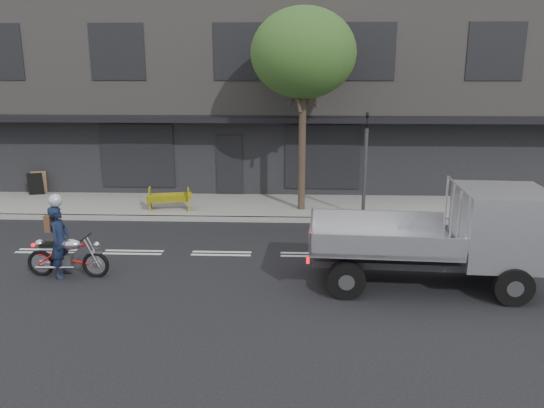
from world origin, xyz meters
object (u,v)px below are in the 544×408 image
Objects in this scene: traffic_light_pole at (365,171)px; rider at (60,242)px; street_tree at (303,54)px; sandwich_board at (36,184)px; motorcycle at (67,255)px; flatbed_ute at (479,229)px; construction_barrier at (168,200)px.

traffic_light_pole is 2.02× the size of rider.
street_tree is 9.38m from rider.
sandwich_board is at bearing 31.27° from rider.
sandwich_board is (-4.38, 7.52, 0.05)m from motorcycle.
construction_barrier is (-8.35, 5.62, -0.81)m from flatbed_ute.
motorcycle is (-7.64, -5.07, -1.12)m from traffic_light_pole.
street_tree is at bearing 6.49° from construction_barrier.
rider is (-7.79, -5.07, -0.78)m from traffic_light_pole.
rider is 2.01× the size of sandwich_board.
traffic_light_pole reaches higher than construction_barrier.
construction_barrier is 5.93m from sandwich_board.
rider is (-5.79, -5.92, -4.41)m from street_tree.
flatbed_ute is (1.86, -5.28, -0.29)m from traffic_light_pole.
street_tree is at bearing -24.75° from sandwich_board.
traffic_light_pole is at bearing -27.20° from sandwich_board.
traffic_light_pole is 9.23m from motorcycle.
motorcycle is at bearing -88.12° from rider.
rider is 8.63m from sandwich_board.
traffic_light_pole is at bearing 112.69° from flatbed_ute.
street_tree is 3.89× the size of rider.
street_tree is 4.76× the size of construction_barrier.
sandwich_board is at bearing 154.14° from flatbed_ute.
traffic_light_pole reaches higher than motorcycle.
motorcycle is 8.70m from sandwich_board.
traffic_light_pole is (2.00, -0.85, -3.63)m from street_tree.
flatbed_ute is at bearing -44.78° from sandwich_board.
sandwich_board is at bearing 168.48° from traffic_light_pole.
rider is at bearing -134.38° from street_tree.
traffic_light_pole reaches higher than rider.
traffic_light_pole is at bearing -3.00° from construction_barrier.
traffic_light_pole reaches higher than sandwich_board.
flatbed_ute is at bearing -89.37° from rider.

